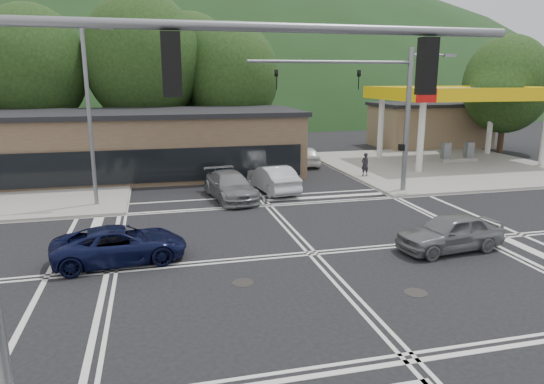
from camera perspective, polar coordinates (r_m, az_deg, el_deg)
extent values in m
plane|color=black|center=(18.31, 4.73, -7.21)|extent=(120.00, 120.00, 0.00)
cube|color=gray|center=(37.92, 19.23, 2.95)|extent=(16.00, 16.00, 0.15)
cylinder|color=silver|center=(34.32, 17.11, 6.19)|extent=(0.44, 0.44, 5.00)
cylinder|color=silver|center=(39.56, 12.67, 7.32)|extent=(0.44, 0.44, 5.00)
cylinder|color=silver|center=(44.89, 24.27, 7.16)|extent=(0.44, 0.44, 5.00)
cube|color=silver|center=(39.35, 21.51, 10.80)|extent=(12.00, 8.00, 0.60)
cube|color=yellow|center=(36.15, 25.18, 10.32)|extent=(12.20, 0.25, 0.90)
cube|color=yellow|center=(42.69, 18.40, 11.16)|extent=(12.20, 0.25, 0.90)
cube|color=yellow|center=(36.25, 13.58, 11.20)|extent=(0.25, 8.20, 0.90)
cube|color=yellow|center=(43.07, 28.16, 10.30)|extent=(0.25, 8.20, 0.90)
cube|color=red|center=(32.87, 17.72, 10.77)|extent=(1.40, 0.12, 0.90)
cube|color=gray|center=(39.82, 20.90, 3.54)|extent=(3.00, 1.00, 0.30)
cube|color=slate|center=(39.15, 19.77, 4.52)|extent=(0.60, 0.50, 1.30)
cube|color=slate|center=(40.29, 22.16, 4.55)|extent=(0.60, 0.50, 1.30)
cube|color=#846B4F|center=(48.72, 18.01, 7.36)|extent=(10.00, 6.00, 3.80)
cube|color=brown|center=(33.62, -17.98, 5.13)|extent=(24.00, 8.00, 4.00)
ellipsoid|color=#1E3819|center=(106.57, -10.99, 9.62)|extent=(252.00, 126.00, 140.00)
cylinder|color=#382619|center=(41.31, -25.76, 6.46)|extent=(0.50, 0.50, 4.84)
ellipsoid|color=black|center=(41.12, -26.44, 13.00)|extent=(8.00, 8.00, 9.20)
cylinder|color=#382619|center=(40.42, -14.56, 7.54)|extent=(0.50, 0.50, 5.28)
ellipsoid|color=black|center=(40.26, -15.00, 14.86)|extent=(9.00, 9.00, 10.35)
cylinder|color=#382619|center=(40.98, -4.62, 7.38)|extent=(0.50, 0.50, 4.40)
ellipsoid|color=black|center=(40.77, -4.74, 13.40)|extent=(7.60, 7.60, 8.74)
cylinder|color=#382619|center=(44.56, -9.32, 8.00)|extent=(0.50, 0.50, 4.84)
ellipsoid|color=black|center=(44.39, -9.55, 14.09)|extent=(8.40, 8.40, 9.66)
cylinder|color=#382619|center=(46.96, 25.41, 6.63)|extent=(0.50, 0.50, 3.96)
ellipsoid|color=black|center=(46.76, 25.89, 11.33)|extent=(7.20, 7.20, 8.28)
cylinder|color=slate|center=(25.48, -20.68, 8.18)|extent=(0.20, 0.20, 9.00)
cylinder|color=slate|center=(25.51, -21.49, 17.59)|extent=(2.20, 0.12, 0.12)
cube|color=slate|center=(25.41, -18.91, 17.81)|extent=(0.60, 0.25, 0.15)
cylinder|color=slate|center=(28.14, 15.61, 7.92)|extent=(0.28, 0.28, 8.00)
cylinder|color=slate|center=(26.14, 7.12, 14.95)|extent=(9.00, 0.16, 0.16)
imported|color=black|center=(26.69, 10.15, 12.88)|extent=(0.16, 0.20, 1.00)
imported|color=black|center=(25.22, 0.50, 13.07)|extent=(0.16, 0.20, 1.00)
cylinder|color=slate|center=(28.67, 18.23, 15.06)|extent=(2.40, 0.12, 0.12)
cube|color=slate|center=(29.26, 20.13, 14.87)|extent=(0.70, 0.30, 0.15)
cube|color=black|center=(28.17, 14.98, 5.10)|extent=(0.25, 0.30, 0.35)
cylinder|color=slate|center=(8.28, -0.97, 18.83)|extent=(9.00, 0.16, 0.16)
cube|color=black|center=(8.05, -11.77, 14.44)|extent=(0.30, 0.25, 1.00)
cube|color=black|center=(9.39, 17.77, 13.90)|extent=(0.30, 0.25, 1.00)
imported|color=black|center=(18.07, -17.42, -5.92)|extent=(4.82, 2.61, 1.28)
imported|color=slate|center=(19.56, 20.20, -4.46)|extent=(4.32, 2.11, 1.42)
imported|color=#B8BBC0|center=(27.73, 0.10, 1.58)|extent=(2.23, 4.84, 1.54)
imported|color=white|center=(36.42, 4.00, 4.28)|extent=(2.15, 4.32, 1.42)
imported|color=slate|center=(26.20, -4.92, 0.73)|extent=(2.69, 5.20, 1.44)
imported|color=black|center=(32.07, 10.88, 3.20)|extent=(0.62, 0.47, 1.52)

